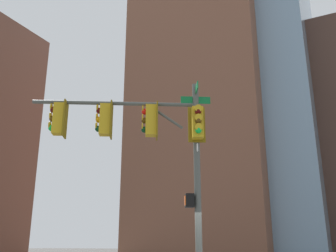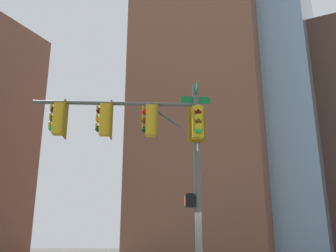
% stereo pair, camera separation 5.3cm
% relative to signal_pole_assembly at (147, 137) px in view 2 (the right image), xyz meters
% --- Properties ---
extents(signal_pole_assembly, '(4.97, 3.17, 6.63)m').
position_rel_signal_pole_assembly_xyz_m(signal_pole_assembly, '(0.00, 0.00, 0.00)').
color(signal_pole_assembly, '#4C514C').
rests_on(signal_pole_assembly, ground_plane).
extents(building_brick_nearside, '(19.82, 19.07, 40.71)m').
position_rel_signal_pole_assembly_xyz_m(building_brick_nearside, '(14.05, -44.33, 15.56)').
color(building_brick_nearside, brown).
rests_on(building_brick_nearside, ground_plane).
extents(building_glass_tower, '(23.34, 27.98, 58.24)m').
position_rel_signal_pole_assembly_xyz_m(building_glass_tower, '(9.73, -52.16, 24.33)').
color(building_glass_tower, '#7A99B2').
rests_on(building_glass_tower, ground_plane).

